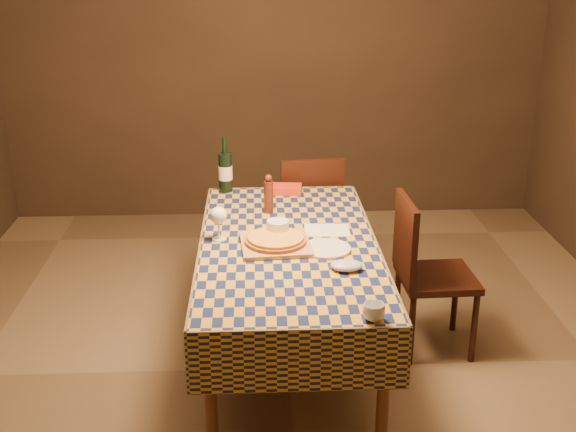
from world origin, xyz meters
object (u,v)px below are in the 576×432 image
Objects in this scene: dining_table at (288,256)px; pizza at (276,239)px; cutting_board at (276,244)px; chair_right at (424,267)px; chair_far at (309,212)px; bowl at (282,247)px; white_plate at (326,249)px; wine_bottle at (225,171)px.

dining_table is 0.14m from pizza.
chair_right is (0.85, 0.24, -0.26)m from cutting_board.
chair_far reaches higher than dining_table.
pizza is at bearing -164.30° from chair_right.
chair_far reaches higher than bowl.
dining_table is 0.23m from white_plate.
white_plate is at bearing -0.36° from bowl.
white_plate is at bearing -13.66° from cutting_board.
cutting_board is 2.84× the size of bowl.
dining_table is at bearing 34.75° from cutting_board.
white_plate is (0.26, -0.06, -0.00)m from cutting_board.
cutting_board is 1.02× the size of wine_bottle.
chair_right is at bearing -57.41° from chair_far.
chair_far is at bearing 89.61° from white_plate.
bowl is 1.02m from wine_bottle.
cutting_board is 0.38× the size of chair_far.
wine_bottle reaches higher than chair_right.
chair_far is at bearing 77.00° from pizza.
dining_table is 1.98× the size of chair_far.
bowl is at bearing -159.88° from chair_right.
chair_far is at bearing 79.04° from bowl.
wine_bottle is (-0.36, 0.86, 0.21)m from dining_table.
bowl is 0.49× the size of white_plate.
wine_bottle is at bearing 107.69° from cutting_board.
chair_right is at bearing 15.70° from pizza.
dining_table is 7.20× the size of white_plate.
pizza is at bearing 116.78° from bowl.
dining_table is 0.95m from wine_bottle.
white_plate is at bearing -13.66° from pizza.
wine_bottle is 0.38× the size of chair_right.
bowl reaches higher than cutting_board.
wine_bottle is 1.36× the size of white_plate.
chair_right reaches higher than cutting_board.
wine_bottle reaches higher than chair_far.
bowl reaches higher than white_plate.
pizza is at bearing -145.25° from dining_table.
chair_far is at bearing 24.16° from wine_bottle.
white_plate is (0.55, -0.97, -0.12)m from wine_bottle.
wine_bottle reaches higher than white_plate.
pizza is 0.38× the size of chair_far.
cutting_board is 0.38× the size of chair_right.
cutting_board is 0.92m from chair_right.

